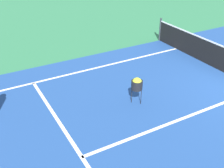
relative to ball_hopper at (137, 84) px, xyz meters
The scene contains 4 objects.
line_sideline_left 3.47m from the ball_hopper, 145.22° to the right, with size 0.10×11.89×0.01m, color white.
line_service_near 2.81m from the ball_hopper, 61.29° to the right, with size 8.22×0.10×0.01m, color white.
line_center_service 1.68m from the ball_hopper, 31.43° to the left, with size 0.10×6.40×0.01m, color white.
ball_hopper is the anchor object (origin of this frame).
Camera 1 is at (4.60, -8.17, 4.72)m, focal length 44.83 mm.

